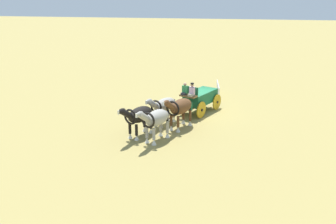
# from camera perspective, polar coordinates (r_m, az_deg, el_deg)

# --- Properties ---
(ground_plane) EXTENTS (220.00, 220.00, 0.00)m
(ground_plane) POSITION_cam_1_polar(r_m,az_deg,el_deg) (27.04, 5.16, 0.05)
(ground_plane) COLOR #9E8C4C
(show_wagon) EXTENTS (5.73, 3.12, 2.61)m
(show_wagon) POSITION_cam_1_polar(r_m,az_deg,el_deg) (26.55, 5.02, 2.25)
(show_wagon) COLOR #195B38
(show_wagon) RESTS_ON ground
(draft_horse_rear_near) EXTENTS (3.03, 1.77, 2.30)m
(draft_horse_rear_near) POSITION_cam_1_polar(r_m,az_deg,el_deg) (23.17, 1.91, 0.69)
(draft_horse_rear_near) COLOR brown
(draft_horse_rear_near) RESTS_ON ground
(draft_horse_rear_off) EXTENTS (3.05, 1.74, 2.18)m
(draft_horse_rear_off) POSITION_cam_1_polar(r_m,az_deg,el_deg) (23.89, -0.74, 0.97)
(draft_horse_rear_off) COLOR #9E998E
(draft_horse_rear_off) RESTS_ON ground
(draft_horse_lead_near) EXTENTS (2.90, 1.71, 2.26)m
(draft_horse_lead_near) POSITION_cam_1_polar(r_m,az_deg,el_deg) (21.16, -1.96, -1.16)
(draft_horse_lead_near) COLOR #9E998E
(draft_horse_lead_near) RESTS_ON ground
(draft_horse_lead_off) EXTENTS (2.97, 1.74, 2.21)m
(draft_horse_lead_off) POSITION_cam_1_polar(r_m,az_deg,el_deg) (21.94, -4.68, -0.60)
(draft_horse_lead_off) COLOR black
(draft_horse_lead_off) RESTS_ON ground
(sponsor_banner) EXTENTS (3.18, 0.45, 1.10)m
(sponsor_banner) POSITION_cam_1_polar(r_m,az_deg,el_deg) (31.28, 7.97, 3.51)
(sponsor_banner) COLOR silver
(sponsor_banner) RESTS_ON ground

